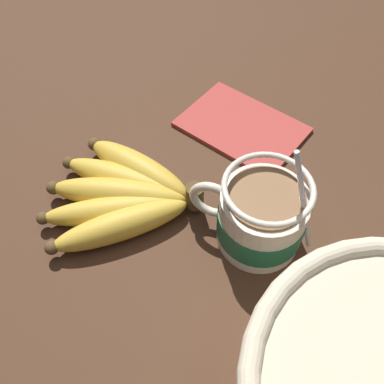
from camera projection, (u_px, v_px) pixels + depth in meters
table at (228, 212)px, 50.42cm from camera, size 112.64×112.64×2.91cm
coffee_mug at (260, 217)px, 43.60cm from camera, size 13.43×9.06×14.43cm
banana_bunch at (124, 194)px, 48.09cm from camera, size 17.81×17.48×4.07cm
napkin at (242, 127)px, 56.57cm from camera, size 18.02×15.09×0.60cm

